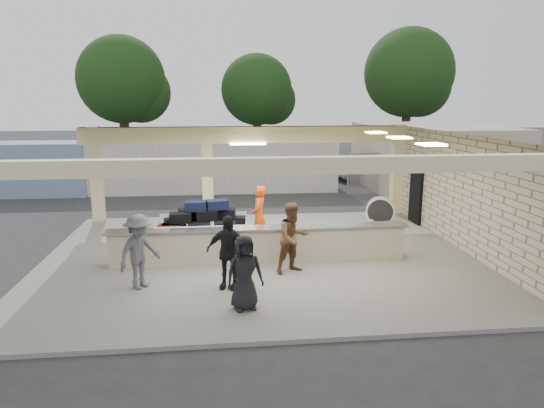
{
  "coord_description": "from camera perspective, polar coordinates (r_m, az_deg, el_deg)",
  "views": [
    {
      "loc": [
        -1.04,
        -13.2,
        4.5
      ],
      "look_at": [
        0.5,
        1.0,
        1.39
      ],
      "focal_mm": 32.0,
      "sensor_mm": 36.0,
      "label": 1
    }
  ],
  "objects": [
    {
      "name": "car_white_a",
      "position": [
        28.44,
        11.74,
        4.36
      ],
      "size": [
        5.33,
        3.55,
        1.4
      ],
      "primitive_type": "imported",
      "rotation": [
        0.0,
        0.0,
        1.85
      ],
      "color": "white",
      "rests_on": "ground"
    },
    {
      "name": "passenger_b",
      "position": [
        11.45,
        -5.24,
        -5.63
      ],
      "size": [
        1.1,
        0.66,
        1.77
      ],
      "primitive_type": "imported",
      "rotation": [
        0.0,
        0.0,
        -0.29
      ],
      "color": "black",
      "rests_on": "pavilion"
    },
    {
      "name": "fence",
      "position": [
        25.48,
        22.11,
        3.62
      ],
      "size": [
        12.06,
        0.06,
        2.03
      ],
      "color": "gray",
      "rests_on": "ground"
    },
    {
      "name": "drum_fan",
      "position": [
        17.16,
        12.62,
        -0.86
      ],
      "size": [
        1.03,
        0.63,
        1.09
      ],
      "rotation": [
        0.0,
        0.0,
        -0.33
      ],
      "color": "white",
      "rests_on": "pavilion"
    },
    {
      "name": "passenger_a",
      "position": [
        12.43,
        2.49,
        -3.97
      ],
      "size": [
        0.98,
        0.72,
        1.84
      ],
      "primitive_type": "imported",
      "rotation": [
        0.0,
        0.0,
        0.42
      ],
      "color": "brown",
      "rests_on": "pavilion"
    },
    {
      "name": "baggage_handler",
      "position": [
        14.68,
        -1.55,
        -1.41
      ],
      "size": [
        0.5,
        0.73,
        1.84
      ],
      "primitive_type": "imported",
      "rotation": [
        0.0,
        0.0,
        4.5
      ],
      "color": "#FF540D",
      "rests_on": "pavilion"
    },
    {
      "name": "adjacent_building",
      "position": [
        25.64,
        18.19,
        5.19
      ],
      "size": [
        6.0,
        8.0,
        3.2
      ],
      "primitive_type": "cube",
      "color": "beige",
      "rests_on": "ground"
    },
    {
      "name": "container_white",
      "position": [
        24.3,
        -7.01,
        4.69
      ],
      "size": [
        12.22,
        2.59,
        2.64
      ],
      "primitive_type": "cube",
      "rotation": [
        0.0,
        0.0,
        -0.01
      ],
      "color": "silver",
      "rests_on": "ground"
    },
    {
      "name": "ground",
      "position": [
        13.98,
        -1.62,
        -6.48
      ],
      "size": [
        120.0,
        120.0,
        0.0
      ],
      "primitive_type": "plane",
      "color": "#2A2A2C",
      "rests_on": "ground"
    },
    {
      "name": "pavilion",
      "position": [
        14.27,
        -1.02,
        -0.46
      ],
      "size": [
        12.01,
        10.0,
        3.55
      ],
      "color": "slate",
      "rests_on": "ground"
    },
    {
      "name": "tree_right",
      "position": [
        41.35,
        16.11,
        14.21
      ],
      "size": [
        7.2,
        7.0,
        10.0
      ],
      "color": "#382619",
      "rests_on": "ground"
    },
    {
      "name": "car_white_b",
      "position": [
        30.05,
        21.42,
        4.06
      ],
      "size": [
        4.06,
        1.58,
        1.27
      ],
      "primitive_type": "imported",
      "rotation": [
        0.0,
        0.0,
        1.55
      ],
      "color": "white",
      "rests_on": "ground"
    },
    {
      "name": "car_dark",
      "position": [
        29.56,
        6.66,
        4.92
      ],
      "size": [
        4.68,
        2.3,
        1.49
      ],
      "primitive_type": "imported",
      "rotation": [
        0.0,
        0.0,
        1.41
      ],
      "color": "black",
      "rests_on": "ground"
    },
    {
      "name": "passenger_c",
      "position": [
        11.81,
        -15.35,
        -5.42
      ],
      "size": [
        1.05,
        1.15,
        1.79
      ],
      "primitive_type": "imported",
      "rotation": [
        0.0,
        0.0,
        0.88
      ],
      "color": "#515156",
      "rests_on": "pavilion"
    },
    {
      "name": "luggage_cart",
      "position": [
        14.18,
        -8.21,
        -2.45
      ],
      "size": [
        2.63,
        1.64,
        1.53
      ],
      "rotation": [
        0.0,
        0.0,
        0.01
      ],
      "color": "white",
      "rests_on": "pavilion"
    },
    {
      "name": "tree_left",
      "position": [
        37.96,
        -16.75,
        13.44
      ],
      "size": [
        6.6,
        6.3,
        9.0
      ],
      "color": "#382619",
      "rests_on": "ground"
    },
    {
      "name": "passenger_d",
      "position": [
        10.33,
        -3.24,
        -8.06
      ],
      "size": [
        0.84,
        0.49,
        1.62
      ],
      "primitive_type": "imported",
      "rotation": [
        0.0,
        0.0,
        0.22
      ],
      "color": "black",
      "rests_on": "pavilion"
    },
    {
      "name": "tree_mid",
      "position": [
        39.5,
        -1.36,
        12.96
      ],
      "size": [
        6.0,
        5.6,
        8.0
      ],
      "color": "#382619",
      "rests_on": "ground"
    },
    {
      "name": "baggage_counter",
      "position": [
        13.32,
        -1.46,
        -4.78
      ],
      "size": [
        8.2,
        0.58,
        0.98
      ],
      "color": "#C1B090",
      "rests_on": "pavilion"
    }
  ]
}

